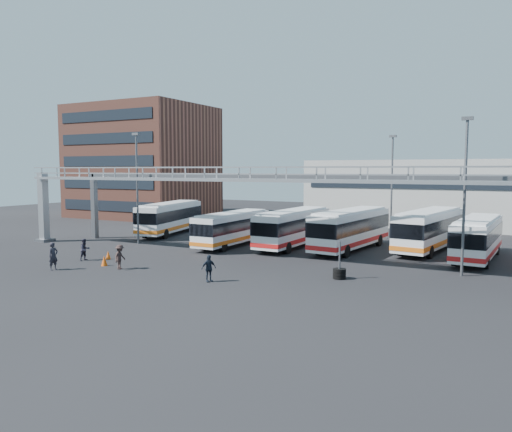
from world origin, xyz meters
The scene contains 20 objects.
ground centered at (0.00, 0.00, 0.00)m, with size 140.00×140.00×0.00m, color black.
gantry centered at (0.00, 5.87, 5.51)m, with size 51.40×5.15×7.10m.
apartment_building centered at (-34.00, 30.00, 8.00)m, with size 18.00×15.00×16.00m, color brown.
warehouse centered at (12.00, 38.00, 4.00)m, with size 42.00×14.00×8.00m, color #9E9E99.
light_pole_left centered at (-16.00, 8.00, 5.73)m, with size 0.70×0.35×10.21m.
light_pole_mid centered at (12.00, 7.00, 5.73)m, with size 0.70×0.35×10.21m.
light_pole_back centered at (4.00, 22.00, 5.73)m, with size 0.70×0.35×10.21m.
bus_1 centered at (-17.72, 15.03, 1.86)m, with size 4.80×11.38×3.37m.
bus_3 centered at (-7.63, 11.02, 1.69)m, with size 2.37×10.06×3.05m.
bus_4 centered at (-2.48, 12.92, 1.84)m, with size 2.86×11.01×3.32m.
bus_5 centered at (2.52, 13.66, 1.92)m, with size 3.84×11.65×3.47m.
bus_6 centered at (8.50, 16.38, 1.93)m, with size 4.19×11.71×3.48m.
bus_7 centered at (12.42, 13.73, 1.78)m, with size 3.09×10.74×3.22m.
pedestrian_a centered at (-13.03, -4.04, 0.96)m, with size 0.70×0.46×1.92m, color #222129.
pedestrian_b centered at (-13.87, -0.45, 0.83)m, with size 0.81×0.63×1.67m, color #262432.
pedestrian_c centered at (-9.16, -1.71, 0.86)m, with size 1.11×0.64×1.71m, color #322421.
pedestrian_d centered at (-1.58, -2.10, 0.84)m, with size 0.98×0.41×1.67m, color #19212E.
cone_left centered at (-11.04, -1.31, 0.36)m, with size 0.45×0.45×0.72m, color #D54F0B.
cone_right centered at (-12.71, 0.78, 0.32)m, with size 0.40×0.40×0.64m, color #D54F0B.
tire_stack centered at (5.26, 2.46, 0.40)m, with size 0.83×0.83×2.36m.
Camera 1 is at (15.10, -27.40, 6.90)m, focal length 35.00 mm.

